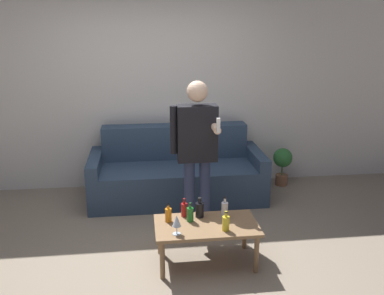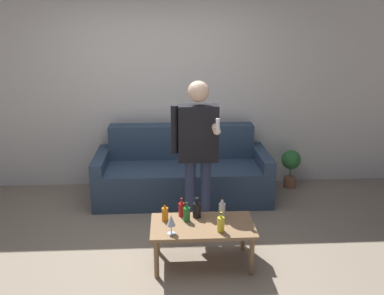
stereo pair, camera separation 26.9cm
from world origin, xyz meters
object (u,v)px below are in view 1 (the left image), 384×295
coffee_table (206,229)px  couch (177,173)px  bottle_orange (190,214)px

coffee_table → couch: bearing=94.6°
couch → bottle_orange: couch is taller
bottle_orange → couch: bearing=89.6°
coffee_table → bottle_orange: size_ratio=5.14×
couch → coffee_table: (0.13, -1.59, 0.03)m
coffee_table → bottle_orange: bottle_orange is taller
bottle_orange → coffee_table: bearing=-29.1°
couch → bottle_orange: size_ratio=11.77×
couch → coffee_table: bearing=-85.4°
couch → coffee_table: 1.59m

